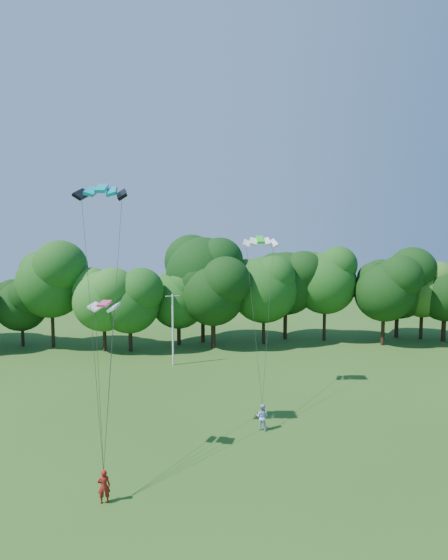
{
  "coord_description": "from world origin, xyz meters",
  "views": [
    {
      "loc": [
        -0.73,
        -17.49,
        13.16
      ],
      "look_at": [
        1.38,
        13.0,
        10.25
      ],
      "focal_mm": 28.0,
      "sensor_mm": 36.0,
      "label": 1
    }
  ],
  "objects": [
    {
      "name": "kite_teal",
      "position": [
        -6.3,
        9.84,
        16.19
      ],
      "size": [
        3.05,
        1.37,
        0.7
      ],
      "rotation": [
        0.0,
        0.0,
        -0.01
      ],
      "color": "#059BAE",
      "rests_on": "ground"
    },
    {
      "name": "ground",
      "position": [
        0.0,
        0.0,
        0.0
      ],
      "size": [
        160.0,
        160.0,
        0.0
      ],
      "primitive_type": "plane",
      "color": "#264C14",
      "rests_on": "ground"
    },
    {
      "name": "utility_pole",
      "position": [
        -2.96,
        27.31,
        3.86
      ],
      "size": [
        1.43,
        0.6,
        7.46
      ],
      "rotation": [
        0.0,
        0.0,
        0.36
      ],
      "color": "silver",
      "rests_on": "ground"
    },
    {
      "name": "kite_pink",
      "position": [
        -5.86,
        7.64,
        9.45
      ],
      "size": [
        1.9,
        1.28,
        0.31
      ],
      "rotation": [
        0.0,
        0.0,
        -0.28
      ],
      "color": "#D93C69",
      "rests_on": "ground"
    },
    {
      "name": "tree_back_center",
      "position": [
        0.37,
        37.26,
        9.26
      ],
      "size": [
        10.2,
        10.2,
        14.83
      ],
      "color": "#342814",
      "rests_on": "ground"
    },
    {
      "name": "tree_back_east",
      "position": [
        28.96,
        36.92,
        6.7
      ],
      "size": [
        7.37,
        7.37,
        10.73
      ],
      "color": "#351E15",
      "rests_on": "ground"
    },
    {
      "name": "kite_flyer_right",
      "position": [
        3.9,
        11.3,
        0.91
      ],
      "size": [
        1.11,
        1.03,
        1.82
      ],
      "primitive_type": "imported",
      "rotation": [
        0.0,
        0.0,
        2.64
      ],
      "color": "#A9BBEA",
      "rests_on": "ground"
    },
    {
      "name": "kite_green",
      "position": [
        4.8,
        18.81,
        13.08
      ],
      "size": [
        2.88,
        1.34,
        0.67
      ],
      "rotation": [
        0.0,
        0.0,
        -0.03
      ],
      "color": "#23DA20",
      "rests_on": "ground"
    },
    {
      "name": "kite_flyer_left",
      "position": [
        -5.28,
        3.53,
        0.86
      ],
      "size": [
        0.7,
        0.52,
        1.72
      ],
      "primitive_type": "imported",
      "rotation": [
        0.0,
        0.0,
        3.33
      ],
      "color": "maroon",
      "rests_on": "ground"
    }
  ]
}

